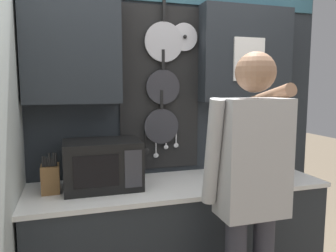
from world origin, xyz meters
TOP-DOWN VIEW (x-y plane):
  - base_cabinet_counter at (0.00, -0.00)m, footprint 2.02×0.63m
  - back_wall_unit at (0.01, 0.28)m, footprint 2.59×0.22m
  - side_wall at (-1.03, -0.40)m, footprint 0.04×1.60m
  - microwave at (-0.51, 0.05)m, footprint 0.49×0.36m
  - knife_block at (-0.84, 0.05)m, footprint 0.11×0.15m
  - utensil_crock at (0.55, 0.05)m, footprint 0.11×0.10m
  - person at (0.25, -0.52)m, footprint 0.54×0.69m

SIDE VIEW (x-z plane):
  - base_cabinet_counter at x=0.00m, z-range 0.00..0.92m
  - knife_block at x=-0.84m, z-range 0.89..1.15m
  - utensil_crock at x=0.55m, z-range 0.86..1.18m
  - person at x=0.25m, z-range 0.18..1.95m
  - microwave at x=-0.51m, z-range 0.93..1.24m
  - side_wall at x=-1.03m, z-range 0.00..2.39m
  - back_wall_unit at x=0.01m, z-range 0.28..2.67m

